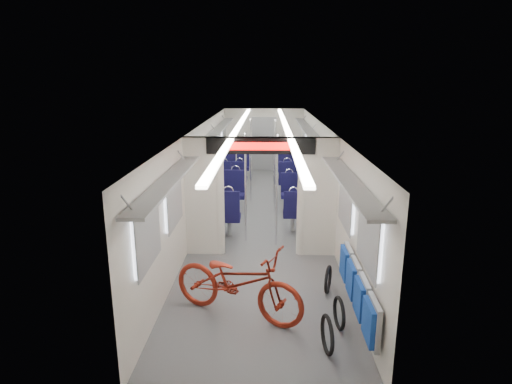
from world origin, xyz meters
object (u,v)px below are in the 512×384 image
bike_hoop_b (339,315)px  stanchion_near_left (246,188)px  bicycle (238,282)px  bike_hoop_a (327,336)px  seat_bay_far_right (293,170)px  seat_bay_far_left (234,169)px  stanchion_near_right (276,191)px  stanchion_far_right (274,162)px  seat_bay_near_right (301,199)px  stanchion_far_left (251,161)px  bike_hoop_c (328,281)px  flip_bench (357,289)px  seat_bay_near_left (223,199)px

bike_hoop_b → stanchion_near_left: bearing=113.6°
bicycle → bike_hoop_b: (1.41, -0.30, -0.33)m
bike_hoop_a → seat_bay_far_right: seat_bay_far_right is taller
seat_bay_far_left → stanchion_near_right: stanchion_near_right is taller
stanchion_near_right → stanchion_far_right: 3.16m
bicycle → seat_bay_near_right: bearing=8.9°
stanchion_far_left → bicycle: bearing=-89.6°
bike_hoop_c → seat_bay_far_right: bearing=91.4°
bike_hoop_a → stanchion_far_left: (-1.21, 6.94, 0.92)m
flip_bench → seat_bay_near_left: (-2.29, 4.49, -0.01)m
seat_bay_near_left → seat_bay_far_right: bearing=61.1°
flip_bench → stanchion_near_left: (-1.68, 3.25, 0.57)m
seat_bay_far_right → flip_bench: bearing=-87.0°
bike_hoop_a → stanchion_far_right: (-0.56, 6.78, 0.92)m
stanchion_far_right → seat_bay_far_right: bearing=70.0°
stanchion_near_right → bike_hoop_b: bearing=-75.4°
seat_bay_near_right → stanchion_far_right: 1.75m
bike_hoop_b → stanchion_near_right: bearing=104.6°
seat_bay_near_right → seat_bay_far_right: (0.00, 3.21, 0.04)m
stanchion_far_right → stanchion_far_left: bearing=166.6°
bike_hoop_a → stanchion_near_left: 4.13m
stanchion_near_right → stanchion_far_left: same height
flip_bench → bike_hoop_c: 1.08m
bike_hoop_b → flip_bench: bearing=12.4°
seat_bay_far_left → stanchion_near_right: 5.30m
bicycle → stanchion_far_right: 6.00m
stanchion_near_right → stanchion_far_left: bearing=101.0°
bicycle → bike_hoop_c: (1.40, 0.73, -0.33)m
bike_hoop_a → stanchion_near_left: size_ratio=0.22×
seat_bay_near_left → stanchion_far_left: (0.60, 1.85, 0.58)m
seat_bay_near_right → stanchion_near_right: (-0.62, -1.64, 0.62)m
bike_hoop_b → stanchion_far_left: (-1.45, 6.39, 0.94)m
flip_bench → seat_bay_far_left: size_ratio=1.06×
seat_bay_near_left → stanchion_near_left: (0.61, -1.25, 0.58)m
bike_hoop_b → seat_bay_far_left: size_ratio=0.24×
bicycle → seat_bay_far_right: bearing=15.3°
stanchion_near_left → stanchion_near_right: bearing=-18.9°
seat_bay_far_left → flip_bench: bearing=-74.3°
flip_bench → stanchion_far_left: stanchion_far_left is taller
stanchion_near_left → stanchion_far_left: bearing=90.2°
seat_bay_near_right → stanchion_near_left: size_ratio=0.87×
seat_bay_far_left → stanchion_near_left: stanchion_near_left is taller
bike_hoop_b → bike_hoop_c: (-0.01, 1.03, -0.01)m
flip_bench → bike_hoop_a: flip_bench is taller
seat_bay_far_right → stanchion_far_right: bearing=-110.0°
flip_bench → bike_hoop_b: 0.44m
stanchion_far_left → stanchion_far_right: (0.65, -0.16, 0.00)m
bicycle → seat_bay_near_right: 4.59m
bicycle → flip_bench: bearing=-74.2°
bike_hoop_b → seat_bay_far_right: bearing=91.3°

